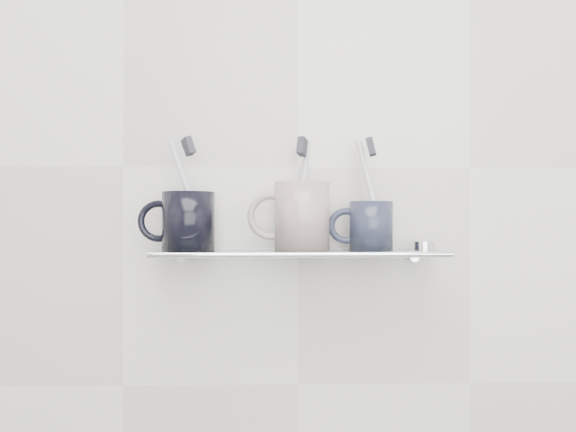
{
  "coord_description": "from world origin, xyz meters",
  "views": [
    {
      "loc": [
        -0.05,
        0.07,
        1.15
      ],
      "look_at": [
        -0.02,
        1.04,
        1.16
      ],
      "focal_mm": 35.0,
      "sensor_mm": 36.0,
      "label": 1
    }
  ],
  "objects_px": {
    "shelf_glass": "(299,253)",
    "mug_left": "(188,221)",
    "mug_center": "(302,216)",
    "mug_right": "(371,226)"
  },
  "relations": [
    {
      "from": "shelf_glass",
      "to": "mug_left",
      "type": "bearing_deg",
      "value": 178.51
    },
    {
      "from": "mug_left",
      "to": "mug_right",
      "type": "distance_m",
      "value": 0.32
    },
    {
      "from": "shelf_glass",
      "to": "mug_center",
      "type": "xyz_separation_m",
      "value": [
        0.01,
        0.0,
        0.06
      ]
    },
    {
      "from": "mug_left",
      "to": "mug_right",
      "type": "height_order",
      "value": "mug_left"
    },
    {
      "from": "mug_left",
      "to": "mug_right",
      "type": "xyz_separation_m",
      "value": [
        0.32,
        0.0,
        -0.01
      ]
    },
    {
      "from": "mug_left",
      "to": "mug_center",
      "type": "height_order",
      "value": "mug_center"
    },
    {
      "from": "shelf_glass",
      "to": "mug_left",
      "type": "distance_m",
      "value": 0.2
    },
    {
      "from": "mug_left",
      "to": "mug_center",
      "type": "bearing_deg",
      "value": 17.92
    },
    {
      "from": "shelf_glass",
      "to": "mug_left",
      "type": "relative_size",
      "value": 4.93
    },
    {
      "from": "mug_left",
      "to": "mug_right",
      "type": "bearing_deg",
      "value": 17.92
    }
  ]
}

